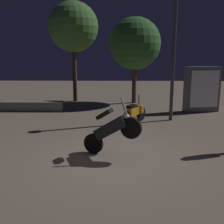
{
  "coord_description": "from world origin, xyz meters",
  "views": [
    {
      "loc": [
        0.08,
        -6.73,
        2.72
      ],
      "look_at": [
        -0.04,
        1.1,
        1.0
      ],
      "focal_mm": 43.52,
      "sensor_mm": 36.0,
      "label": 1
    }
  ],
  "objects": [
    {
      "name": "tree_center_bg",
      "position": [
        1.06,
        8.1,
        3.18
      ],
      "size": [
        2.75,
        2.75,
        4.57
      ],
      "color": "#4C331E",
      "rests_on": "ground_plane"
    },
    {
      "name": "planter_wall_low",
      "position": [
        -4.18,
        5.89,
        0.23
      ],
      "size": [
        3.44,
        0.5,
        0.45
      ],
      "color": "gray",
      "rests_on": "ground_plane"
    },
    {
      "name": "kiosk_billboard",
      "position": [
        4.06,
        5.85,
        1.05
      ],
      "size": [
        1.66,
        0.79,
        2.1
      ],
      "rotation": [
        0.0,
        0.0,
        3.32
      ],
      "color": "#595960",
      "rests_on": "ground_plane"
    },
    {
      "name": "streetlamp_near",
      "position": [
        2.32,
        4.16,
        3.25
      ],
      "size": [
        0.36,
        0.36,
        5.14
      ],
      "color": "#38383D",
      "rests_on": "ground_plane"
    },
    {
      "name": "motorcycle_black_foreground",
      "position": [
        -0.05,
        0.1,
        0.74
      ],
      "size": [
        1.54,
        0.8,
        1.63
      ],
      "rotation": [
        0.0,
        0.0,
        -0.44
      ],
      "color": "black",
      "rests_on": "ground_plane"
    },
    {
      "name": "tree_left_bg",
      "position": [
        -2.26,
        8.59,
        4.07
      ],
      "size": [
        2.71,
        2.71,
        5.44
      ],
      "color": "#4C331E",
      "rests_on": "ground_plane"
    },
    {
      "name": "motorcycle_orange_parked_left",
      "position": [
        0.79,
        3.61,
        0.44
      ],
      "size": [
        1.01,
        1.43,
        1.11
      ],
      "rotation": [
        0.0,
        0.0,
        0.98
      ],
      "color": "black",
      "rests_on": "ground_plane"
    },
    {
      "name": "ground_plane",
      "position": [
        0.0,
        0.0,
        0.0
      ],
      "size": [
        40.0,
        40.0,
        0.0
      ],
      "primitive_type": "plane",
      "color": "#756656"
    }
  ]
}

